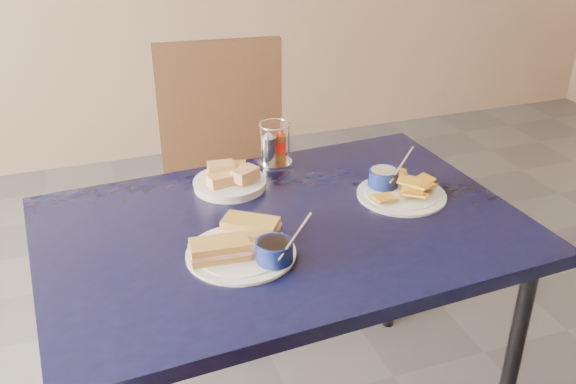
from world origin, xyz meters
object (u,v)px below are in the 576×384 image
object	(u,v)px
chair_far	(224,160)
bread_basket	(230,180)
plantain_plate	(396,187)
condiment_caddy	(273,147)
dining_table	(283,243)
sandwich_plate	(245,245)

from	to	relation	value
chair_far	bread_basket	bearing A→B (deg)	-101.68
plantain_plate	condiment_caddy	xyz separation A→B (m)	(-0.27, 0.32, 0.04)
plantain_plate	bread_basket	xyz separation A→B (m)	(-0.44, 0.20, 0.00)
condiment_caddy	dining_table	bearing A→B (deg)	-104.88
sandwich_plate	condiment_caddy	distance (m)	0.54
chair_far	sandwich_plate	xyz separation A→B (m)	(-0.17, -0.91, 0.19)
sandwich_plate	condiment_caddy	bearing A→B (deg)	64.08
sandwich_plate	bread_basket	size ratio (longest dim) A/B	1.42
dining_table	plantain_plate	world-z (taller)	plantain_plate
sandwich_plate	bread_basket	distance (m)	0.37
dining_table	condiment_caddy	bearing A→B (deg)	75.12
sandwich_plate	plantain_plate	distance (m)	0.53
dining_table	chair_far	xyz separation A→B (m)	(0.04, 0.80, -0.10)
plantain_plate	bread_basket	bearing A→B (deg)	156.00
dining_table	bread_basket	size ratio (longest dim) A/B	6.21
chair_far	bread_basket	world-z (taller)	chair_far
bread_basket	condiment_caddy	size ratio (longest dim) A/B	1.56
bread_basket	condiment_caddy	bearing A→B (deg)	34.69
dining_table	condiment_caddy	xyz separation A→B (m)	(0.10, 0.37, 0.12)
sandwich_plate	plantain_plate	size ratio (longest dim) A/B	1.17
sandwich_plate	plantain_plate	bearing A→B (deg)	17.99
bread_basket	dining_table	bearing A→B (deg)	-73.09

